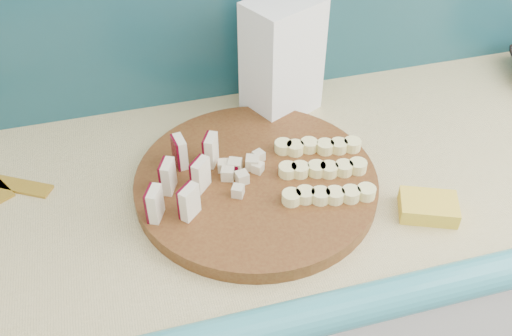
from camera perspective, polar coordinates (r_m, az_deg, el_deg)
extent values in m
cube|color=tan|center=(1.02, -6.41, -2.96)|extent=(2.20, 0.60, 0.03)
cylinder|color=#4A2310|center=(1.00, 0.00, -1.43)|extent=(0.50, 0.50, 0.03)
cube|color=#F4E7C3|center=(0.92, -10.01, -3.56)|extent=(0.02, 0.04, 0.06)
cube|color=#4F0515|center=(0.92, -10.60, -3.58)|extent=(0.01, 0.04, 0.06)
cube|color=#F4E7C3|center=(0.96, -8.72, -0.84)|extent=(0.02, 0.04, 0.06)
cube|color=#4F0515|center=(0.96, -9.28, -0.87)|extent=(0.01, 0.04, 0.06)
cube|color=#F4E7C3|center=(1.01, -7.54, 1.63)|extent=(0.02, 0.04, 0.06)
cube|color=#4F0515|center=(1.01, -8.08, 1.61)|extent=(0.01, 0.04, 0.06)
cube|color=#F4E7C3|center=(0.91, -6.63, -3.42)|extent=(0.02, 0.04, 0.06)
cube|color=#4F0515|center=(0.91, -7.23, -3.44)|extent=(0.01, 0.04, 0.06)
cube|color=#F4E7C3|center=(0.96, -5.49, -0.69)|extent=(0.02, 0.04, 0.06)
cube|color=#4F0515|center=(0.96, -6.07, -0.72)|extent=(0.01, 0.04, 0.06)
cube|color=#F4E7C3|center=(1.00, -4.47, 1.78)|extent=(0.02, 0.04, 0.06)
cube|color=#4F0515|center=(1.00, -5.01, 1.76)|extent=(0.01, 0.04, 0.06)
cube|color=beige|center=(0.98, -0.96, -0.46)|extent=(0.02, 0.02, 0.02)
cube|color=beige|center=(0.99, -0.71, -0.05)|extent=(0.02, 0.02, 0.02)
cube|color=#4F0515|center=(1.00, -1.10, 0.46)|extent=(0.02, 0.02, 0.02)
cube|color=beige|center=(0.99, -1.71, -0.09)|extent=(0.02, 0.02, 0.02)
cube|color=beige|center=(0.99, -2.41, -0.09)|extent=(0.02, 0.02, 0.02)
cube|color=beige|center=(0.98, -3.08, -0.56)|extent=(0.02, 0.02, 0.02)
cube|color=beige|center=(0.98, -2.07, -0.81)|extent=(0.02, 0.02, 0.02)
cube|color=beige|center=(0.97, -1.81, -1.30)|extent=(0.02, 0.02, 0.02)
cube|color=#4F0515|center=(0.96, -0.85, -1.57)|extent=(0.02, 0.02, 0.02)
cube|color=beige|center=(0.98, -0.73, -0.79)|extent=(0.02, 0.02, 0.02)
cylinder|color=#FFF69B|center=(0.94, 3.49, -2.87)|extent=(0.03, 0.03, 0.02)
cylinder|color=#FFF69B|center=(0.95, 5.02, -2.79)|extent=(0.03, 0.03, 0.02)
cylinder|color=#FFF69B|center=(0.95, 6.54, -2.70)|extent=(0.03, 0.03, 0.02)
cylinder|color=#FFF69B|center=(0.95, 8.05, -2.62)|extent=(0.03, 0.03, 0.02)
cylinder|color=#FFF69B|center=(0.96, 9.54, -2.53)|extent=(0.03, 0.03, 0.02)
cylinder|color=#FFF69B|center=(0.97, 11.01, -2.45)|extent=(0.03, 0.03, 0.02)
cylinder|color=#FFF69B|center=(0.99, 3.06, -0.31)|extent=(0.03, 0.03, 0.02)
cylinder|color=#FFF69B|center=(0.99, 4.52, -0.24)|extent=(0.03, 0.03, 0.02)
cylinder|color=#FFF69B|center=(1.00, 5.97, -0.17)|extent=(0.03, 0.03, 0.02)
cylinder|color=#FFF69B|center=(1.00, 7.41, -0.10)|extent=(0.03, 0.03, 0.02)
cylinder|color=#FFF69B|center=(1.01, 8.83, -0.03)|extent=(0.03, 0.03, 0.02)
cylinder|color=#FFF69B|center=(1.01, 10.24, 0.04)|extent=(0.03, 0.03, 0.02)
cylinder|color=#FFF69B|center=(1.04, 2.67, 2.02)|extent=(0.03, 0.03, 0.02)
cylinder|color=#FFF69B|center=(1.04, 4.06, 2.08)|extent=(0.03, 0.03, 0.02)
cylinder|color=#FFF69B|center=(1.04, 5.45, 2.14)|extent=(0.03, 0.03, 0.02)
cylinder|color=#FFF69B|center=(1.05, 6.82, 2.20)|extent=(0.03, 0.03, 0.02)
cylinder|color=#FFF69B|center=(1.05, 8.19, 2.25)|extent=(0.03, 0.03, 0.02)
cylinder|color=#FFF69B|center=(1.06, 9.54, 2.31)|extent=(0.03, 0.03, 0.02)
cube|color=white|center=(1.13, 2.62, 10.88)|extent=(0.17, 0.15, 0.24)
cube|color=yellow|center=(1.00, 16.85, -3.76)|extent=(0.11, 0.10, 0.03)
cube|color=gold|center=(1.10, -23.11, -1.56)|extent=(0.14, 0.10, 0.01)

